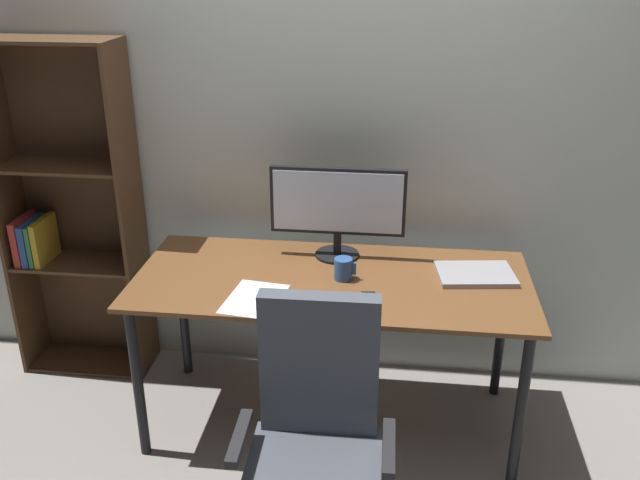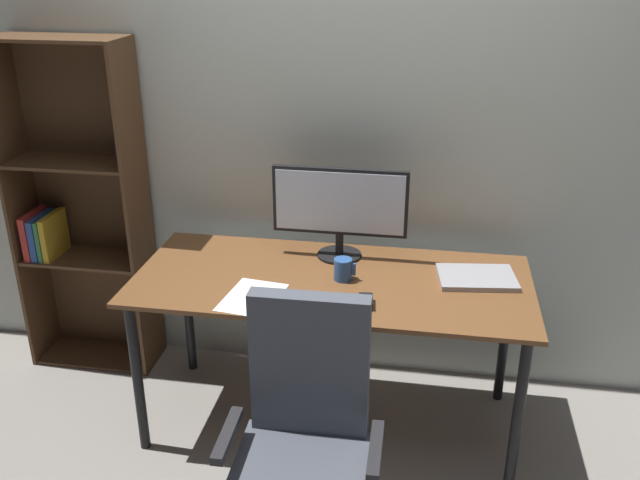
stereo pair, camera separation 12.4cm
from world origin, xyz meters
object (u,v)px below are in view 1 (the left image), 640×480
(desk, at_px, (332,294))
(mouse, at_px, (369,301))
(keyboard, at_px, (320,302))
(laptop, at_px, (475,274))
(office_chair, at_px, (315,461))
(monitor, at_px, (337,206))
(coffee_mug, at_px, (344,268))
(bookshelf, at_px, (70,216))

(desk, height_order, mouse, mouse)
(keyboard, height_order, laptop, laptop)
(desk, bearing_deg, office_chair, -87.82)
(monitor, distance_m, laptop, 0.66)
(coffee_mug, bearing_deg, monitor, 102.43)
(desk, relative_size, laptop, 5.25)
(keyboard, distance_m, laptop, 0.71)
(desk, xyz_separation_m, keyboard, (-0.02, -0.23, 0.09))
(keyboard, bearing_deg, monitor, 88.63)
(monitor, relative_size, bookshelf, 0.36)
(bookshelf, bearing_deg, mouse, -21.11)
(mouse, relative_size, coffee_mug, 1.02)
(desk, xyz_separation_m, coffee_mug, (0.05, 0.00, 0.12))
(keyboard, bearing_deg, bookshelf, 157.06)
(office_chair, bearing_deg, laptop, 56.05)
(mouse, distance_m, bookshelf, 1.61)
(mouse, height_order, coffee_mug, coffee_mug)
(mouse, bearing_deg, desk, 122.78)
(coffee_mug, bearing_deg, office_chair, -91.30)
(coffee_mug, relative_size, laptop, 0.29)
(desk, height_order, office_chair, office_chair)
(laptop, bearing_deg, mouse, -153.03)
(keyboard, height_order, office_chair, office_chair)
(desk, xyz_separation_m, monitor, (-0.00, 0.23, 0.32))
(desk, xyz_separation_m, laptop, (0.61, 0.09, 0.09))
(mouse, xyz_separation_m, coffee_mug, (-0.12, 0.21, 0.03))
(mouse, xyz_separation_m, laptop, (0.44, 0.30, -0.01))
(laptop, relative_size, office_chair, 0.32)
(laptop, xyz_separation_m, office_chair, (-0.58, -0.89, -0.29))
(monitor, bearing_deg, office_chair, -88.25)
(office_chair, bearing_deg, bookshelf, 138.28)
(monitor, bearing_deg, desk, -89.75)
(coffee_mug, bearing_deg, mouse, -61.04)
(desk, relative_size, coffee_mug, 17.83)
(desk, distance_m, mouse, 0.28)
(desk, bearing_deg, monitor, 90.25)
(coffee_mug, bearing_deg, laptop, 8.74)
(office_chair, bearing_deg, coffee_mug, 87.63)
(mouse, distance_m, laptop, 0.53)
(desk, bearing_deg, keyboard, -96.20)
(keyboard, distance_m, bookshelf, 1.44)
(monitor, bearing_deg, coffee_mug, -77.57)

